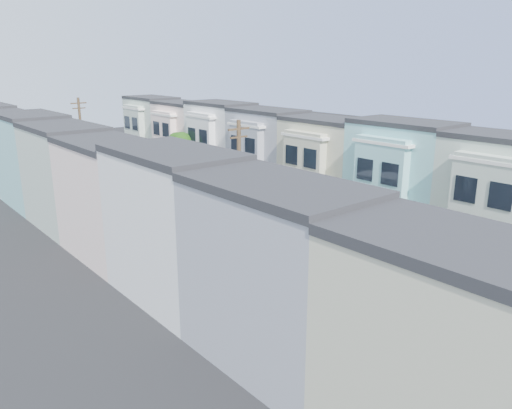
# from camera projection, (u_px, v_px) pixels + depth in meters

# --- Properties ---
(ground) EXTENTS (160.00, 160.00, 0.00)m
(ground) POSITION_uv_depth(u_px,v_px,m) (327.00, 259.00, 35.53)
(ground) COLOR black
(ground) RESTS_ON ground
(road_slab) EXTENTS (12.00, 70.00, 0.02)m
(road_slab) POSITION_uv_depth(u_px,v_px,m) (207.00, 212.00, 46.60)
(road_slab) COLOR black
(road_slab) RESTS_ON ground
(curb_left) EXTENTS (0.30, 70.00, 0.15)m
(curb_left) POSITION_uv_depth(u_px,v_px,m) (149.00, 225.00, 42.86)
(curb_left) COLOR gray
(curb_left) RESTS_ON ground
(curb_right) EXTENTS (0.30, 70.00, 0.15)m
(curb_right) POSITION_uv_depth(u_px,v_px,m) (257.00, 201.00, 50.31)
(curb_right) COLOR gray
(curb_right) RESTS_ON ground
(sidewalk_left) EXTENTS (2.60, 70.00, 0.15)m
(sidewalk_left) POSITION_uv_depth(u_px,v_px,m) (135.00, 228.00, 42.06)
(sidewalk_left) COLOR gray
(sidewalk_left) RESTS_ON ground
(sidewalk_right) EXTENTS (2.60, 70.00, 0.15)m
(sidewalk_right) POSITION_uv_depth(u_px,v_px,m) (267.00, 198.00, 51.11)
(sidewalk_right) COLOR gray
(sidewalk_right) RESTS_ON ground
(centerline) EXTENTS (0.12, 70.00, 0.01)m
(centerline) POSITION_uv_depth(u_px,v_px,m) (207.00, 212.00, 46.61)
(centerline) COLOR gold
(centerline) RESTS_ON ground
(townhouse_row_left) EXTENTS (5.00, 70.00, 8.50)m
(townhouse_row_left) POSITION_uv_depth(u_px,v_px,m) (92.00, 238.00, 39.74)
(townhouse_row_left) COLOR beige
(townhouse_row_left) RESTS_ON ground
(townhouse_row_right) EXTENTS (5.00, 70.00, 8.50)m
(townhouse_row_right) POSITION_uv_depth(u_px,v_px,m) (293.00, 193.00, 53.47)
(townhouse_row_right) COLOR beige
(townhouse_row_right) RESTS_ON ground
(tree_a) EXTENTS (4.32, 4.32, 6.68)m
(tree_a) POSITION_uv_depth(u_px,v_px,m) (508.00, 304.00, 19.37)
(tree_a) COLOR black
(tree_a) RESTS_ON ground
(tree_b) EXTENTS (4.63, 4.63, 7.67)m
(tree_b) POSITION_uv_depth(u_px,v_px,m) (310.00, 219.00, 27.04)
(tree_b) COLOR black
(tree_b) RESTS_ON ground
(tree_c) EXTENTS (4.35, 4.35, 6.52)m
(tree_c) POSITION_uv_depth(u_px,v_px,m) (196.00, 196.00, 35.66)
(tree_c) COLOR black
(tree_c) RESTS_ON ground
(tree_d) EXTENTS (4.70, 4.70, 7.35)m
(tree_d) POSITION_uv_depth(u_px,v_px,m) (121.00, 162.00, 44.39)
(tree_d) COLOR black
(tree_d) RESTS_ON ground
(tree_e) EXTENTS (4.70, 4.70, 7.16)m
(tree_e) POSITION_uv_depth(u_px,v_px,m) (70.00, 146.00, 53.67)
(tree_e) COLOR black
(tree_e) RESTS_ON ground
(tree_far_r) EXTENTS (2.97, 2.97, 5.31)m
(tree_far_r) POSITION_uv_depth(u_px,v_px,m) (181.00, 144.00, 61.37)
(tree_far_r) COLOR black
(tree_far_r) RESTS_ON ground
(utility_pole_near) EXTENTS (1.60, 0.26, 10.00)m
(utility_pole_near) POSITION_uv_depth(u_px,v_px,m) (239.00, 199.00, 31.71)
(utility_pole_near) COLOR #42301E
(utility_pole_near) RESTS_ON ground
(utility_pole_far) EXTENTS (1.60, 0.26, 10.00)m
(utility_pole_far) POSITION_uv_depth(u_px,v_px,m) (83.00, 147.00, 50.91)
(utility_pole_far) COLOR #42301E
(utility_pole_far) RESTS_ON ground
(fedex_truck) EXTENTS (2.65, 6.89, 3.30)m
(fedex_truck) POSITION_uv_depth(u_px,v_px,m) (296.00, 216.00, 39.45)
(fedex_truck) COLOR silver
(fedex_truck) RESTS_ON ground
(lead_sedan) EXTENTS (3.26, 5.67, 1.49)m
(lead_sedan) POSITION_uv_depth(u_px,v_px,m) (226.00, 202.00, 47.49)
(lead_sedan) COLOR black
(lead_sedan) RESTS_ON ground
(parked_left_b) EXTENTS (2.18, 4.84, 1.43)m
(parked_left_b) POSITION_uv_depth(u_px,v_px,m) (378.00, 314.00, 26.36)
(parked_left_b) COLOR black
(parked_left_b) RESTS_ON ground
(parked_left_c) EXTENTS (2.12, 4.24, 1.23)m
(parked_left_c) POSITION_uv_depth(u_px,v_px,m) (279.00, 270.00, 32.10)
(parked_left_c) COLOR #B4B5B6
(parked_left_c) RESTS_ON ground
(parked_left_d) EXTENTS (1.93, 4.43, 1.41)m
(parked_left_d) POSITION_uv_depth(u_px,v_px,m) (190.00, 229.00, 39.90)
(parked_left_d) COLOR maroon
(parked_left_d) RESTS_ON ground
(parked_right_a) EXTENTS (1.71, 4.30, 1.38)m
(parked_right_a) POSITION_uv_depth(u_px,v_px,m) (488.00, 273.00, 31.58)
(parked_right_a) COLOR #565656
(parked_right_a) RESTS_ON ground
(parked_right_b) EXTENTS (2.66, 5.26, 1.43)m
(parked_right_b) POSITION_uv_depth(u_px,v_px,m) (399.00, 244.00, 36.44)
(parked_right_b) COLOR white
(parked_right_b) RESTS_ON ground
(parked_right_c) EXTENTS (2.01, 4.70, 1.41)m
(parked_right_c) POSITION_uv_depth(u_px,v_px,m) (225.00, 189.00, 52.22)
(parked_right_c) COLOR black
(parked_right_c) RESTS_ON ground
(parked_right_d) EXTENTS (2.28, 4.85, 1.34)m
(parked_right_d) POSITION_uv_depth(u_px,v_px,m) (187.00, 177.00, 57.75)
(parked_right_d) COLOR black
(parked_right_d) RESTS_ON ground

